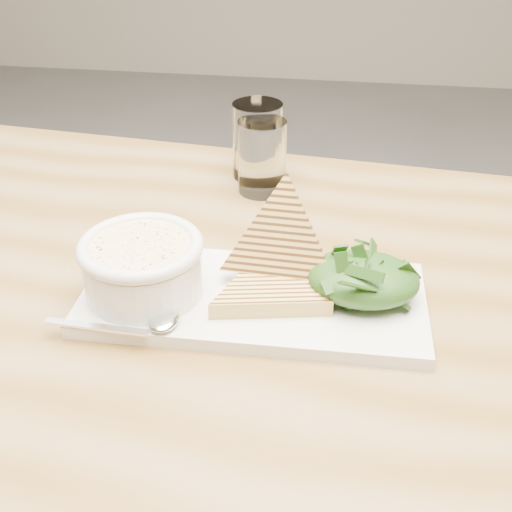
# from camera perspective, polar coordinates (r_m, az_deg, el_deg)

# --- Properties ---
(table_top) EXTENTS (1.19, 0.86, 0.04)m
(table_top) POSITION_cam_1_polar(r_m,az_deg,el_deg) (0.74, -5.80, -3.44)
(table_top) COLOR olive
(table_top) RESTS_ON ground
(platter) EXTENTS (0.37, 0.17, 0.02)m
(platter) POSITION_cam_1_polar(r_m,az_deg,el_deg) (0.69, -0.25, -3.86)
(platter) COLOR white
(platter) RESTS_ON table_top
(soup_bowl) EXTENTS (0.12, 0.12, 0.05)m
(soup_bowl) POSITION_cam_1_polar(r_m,az_deg,el_deg) (0.68, -9.98, -1.39)
(soup_bowl) COLOR white
(soup_bowl) RESTS_ON platter
(soup) EXTENTS (0.10, 0.10, 0.01)m
(soup) POSITION_cam_1_polar(r_m,az_deg,el_deg) (0.67, -10.21, 0.72)
(soup) COLOR beige
(soup) RESTS_ON soup_bowl
(bowl_rim) EXTENTS (0.13, 0.13, 0.01)m
(bowl_rim) POSITION_cam_1_polar(r_m,az_deg,el_deg) (0.67, -10.23, 0.86)
(bowl_rim) COLOR white
(bowl_rim) RESTS_ON soup_bowl
(sandwich_flat) EXTENTS (0.17, 0.17, 0.02)m
(sandwich_flat) POSITION_cam_1_polar(r_m,az_deg,el_deg) (0.67, 1.13, -3.04)
(sandwich_flat) COLOR tan
(sandwich_flat) RESTS_ON platter
(sandwich_lean) EXTENTS (0.15, 0.14, 0.16)m
(sandwich_lean) POSITION_cam_1_polar(r_m,az_deg,el_deg) (0.68, 2.21, 1.27)
(sandwich_lean) COLOR tan
(sandwich_lean) RESTS_ON sandwich_flat
(salad_base) EXTENTS (0.12, 0.09, 0.04)m
(salad_base) POSITION_cam_1_polar(r_m,az_deg,el_deg) (0.68, 9.53, -2.02)
(salad_base) COLOR black
(salad_base) RESTS_ON platter
(arugula_pile) EXTENTS (0.11, 0.10, 0.05)m
(arugula_pile) POSITION_cam_1_polar(r_m,az_deg,el_deg) (0.67, 9.56, -1.70)
(arugula_pile) COLOR #30581A
(arugula_pile) RESTS_ON platter
(spoon_bowl) EXTENTS (0.03, 0.04, 0.01)m
(spoon_bowl) POSITION_cam_1_polar(r_m,az_deg,el_deg) (0.64, -8.19, -5.58)
(spoon_bowl) COLOR silver
(spoon_bowl) RESTS_ON platter
(spoon_handle) EXTENTS (0.11, 0.01, 0.00)m
(spoon_handle) POSITION_cam_1_polar(r_m,az_deg,el_deg) (0.65, -14.04, -6.12)
(spoon_handle) COLOR silver
(spoon_handle) RESTS_ON platter
(glass_near) EXTENTS (0.07, 0.07, 0.10)m
(glass_near) POSITION_cam_1_polar(r_m,az_deg,el_deg) (0.90, 0.54, 8.80)
(glass_near) COLOR white
(glass_near) RESTS_ON table_top
(glass_far) EXTENTS (0.07, 0.07, 0.11)m
(glass_far) POSITION_cam_1_polar(r_m,az_deg,el_deg) (0.95, 0.13, 10.21)
(glass_far) COLOR white
(glass_far) RESTS_ON table_top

